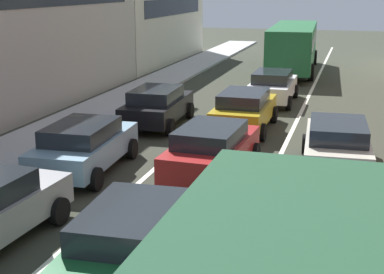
{
  "coord_description": "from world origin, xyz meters",
  "views": [
    {
      "loc": [
        3.83,
        -1.0,
        5.28
      ],
      "look_at": [
        0.0,
        12.0,
        1.6
      ],
      "focal_mm": 52.33,
      "sensor_mm": 36.0,
      "label": 1
    }
  ],
  "objects_px": {
    "sedan_left_lane_third": "(84,145)",
    "bus_mid_queue_primary": "(293,44)",
    "sedan_centre_lane_fifth": "(273,86)",
    "wagon_right_lane_far": "(337,144)",
    "hatchback_centre_lane_third": "(212,149)",
    "sedan_left_lane_fourth": "(157,105)",
    "sedan_centre_lane_second": "(135,240)",
    "coupe_centre_lane_fourth": "(244,109)",
    "sedan_right_lane_behind_truck": "(320,214)"
  },
  "relations": [
    {
      "from": "sedan_left_lane_third",
      "to": "bus_mid_queue_primary",
      "type": "relative_size",
      "value": 0.41
    },
    {
      "from": "sedan_centre_lane_fifth",
      "to": "wagon_right_lane_far",
      "type": "bearing_deg",
      "value": -160.99
    },
    {
      "from": "hatchback_centre_lane_third",
      "to": "sedan_left_lane_fourth",
      "type": "xyz_separation_m",
      "value": [
        -3.51,
        5.16,
        0.0
      ]
    },
    {
      "from": "sedan_centre_lane_second",
      "to": "coupe_centre_lane_fourth",
      "type": "bearing_deg",
      "value": -2.05
    },
    {
      "from": "sedan_centre_lane_second",
      "to": "sedan_left_lane_fourth",
      "type": "distance_m",
      "value": 11.84
    },
    {
      "from": "wagon_right_lane_far",
      "to": "bus_mid_queue_primary",
      "type": "xyz_separation_m",
      "value": [
        -3.47,
        19.06,
        0.96
      ]
    },
    {
      "from": "hatchback_centre_lane_third",
      "to": "coupe_centre_lane_fourth",
      "type": "distance_m",
      "value": 5.43
    },
    {
      "from": "sedan_right_lane_behind_truck",
      "to": "bus_mid_queue_primary",
      "type": "relative_size",
      "value": 0.41
    },
    {
      "from": "sedan_right_lane_behind_truck",
      "to": "wagon_right_lane_far",
      "type": "distance_m",
      "value": 5.46
    },
    {
      "from": "sedan_right_lane_behind_truck",
      "to": "wagon_right_lane_far",
      "type": "bearing_deg",
      "value": -3.66
    },
    {
      "from": "sedan_centre_lane_second",
      "to": "hatchback_centre_lane_third",
      "type": "height_order",
      "value": "same"
    },
    {
      "from": "sedan_centre_lane_second",
      "to": "sedan_centre_lane_fifth",
      "type": "bearing_deg",
      "value": -3.41
    },
    {
      "from": "sedan_centre_lane_second",
      "to": "sedan_right_lane_behind_truck",
      "type": "height_order",
      "value": "same"
    },
    {
      "from": "coupe_centre_lane_fourth",
      "to": "sedan_centre_lane_fifth",
      "type": "relative_size",
      "value": 1.0
    },
    {
      "from": "sedan_centre_lane_fifth",
      "to": "wagon_right_lane_far",
      "type": "distance_m",
      "value": 9.78
    },
    {
      "from": "hatchback_centre_lane_third",
      "to": "sedan_left_lane_fourth",
      "type": "bearing_deg",
      "value": 36.74
    },
    {
      "from": "hatchback_centre_lane_third",
      "to": "sedan_right_lane_behind_truck",
      "type": "bearing_deg",
      "value": -137.78
    },
    {
      "from": "coupe_centre_lane_fourth",
      "to": "sedan_left_lane_fourth",
      "type": "bearing_deg",
      "value": 94.41
    },
    {
      "from": "sedan_right_lane_behind_truck",
      "to": "bus_mid_queue_primary",
      "type": "height_order",
      "value": "bus_mid_queue_primary"
    },
    {
      "from": "hatchback_centre_lane_third",
      "to": "sedan_left_lane_fourth",
      "type": "distance_m",
      "value": 6.24
    },
    {
      "from": "sedan_left_lane_third",
      "to": "sedan_left_lane_fourth",
      "type": "distance_m",
      "value": 5.88
    },
    {
      "from": "hatchback_centre_lane_third",
      "to": "sedan_right_lane_behind_truck",
      "type": "height_order",
      "value": "same"
    },
    {
      "from": "sedan_centre_lane_second",
      "to": "sedan_left_lane_third",
      "type": "relative_size",
      "value": 1.0
    },
    {
      "from": "sedan_centre_lane_fifth",
      "to": "bus_mid_queue_primary",
      "type": "relative_size",
      "value": 0.41
    },
    {
      "from": "sedan_left_lane_fourth",
      "to": "hatchback_centre_lane_third",
      "type": "bearing_deg",
      "value": -148.24
    },
    {
      "from": "sedan_left_lane_third",
      "to": "coupe_centre_lane_fourth",
      "type": "relative_size",
      "value": 1.02
    },
    {
      "from": "sedan_left_lane_fourth",
      "to": "bus_mid_queue_primary",
      "type": "bearing_deg",
      "value": -15.03
    },
    {
      "from": "sedan_centre_lane_fifth",
      "to": "sedan_right_lane_behind_truck",
      "type": "xyz_separation_m",
      "value": [
        3.14,
        -14.69,
        0.0
      ]
    },
    {
      "from": "bus_mid_queue_primary",
      "to": "sedan_centre_lane_fifth",
      "type": "bearing_deg",
      "value": 178.29
    },
    {
      "from": "sedan_right_lane_behind_truck",
      "to": "sedan_centre_lane_second",
      "type": "bearing_deg",
      "value": 122.08
    },
    {
      "from": "sedan_centre_lane_second",
      "to": "wagon_right_lane_far",
      "type": "relative_size",
      "value": 1.0
    },
    {
      "from": "hatchback_centre_lane_third",
      "to": "sedan_left_lane_fourth",
      "type": "relative_size",
      "value": 1.0
    },
    {
      "from": "hatchback_centre_lane_third",
      "to": "coupe_centre_lane_fourth",
      "type": "relative_size",
      "value": 1.02
    },
    {
      "from": "coupe_centre_lane_fourth",
      "to": "sedan_right_lane_behind_truck",
      "type": "bearing_deg",
      "value": -160.12
    },
    {
      "from": "coupe_centre_lane_fourth",
      "to": "sedan_left_lane_fourth",
      "type": "relative_size",
      "value": 0.98
    },
    {
      "from": "hatchback_centre_lane_third",
      "to": "sedan_right_lane_behind_truck",
      "type": "distance_m",
      "value": 5.12
    },
    {
      "from": "coupe_centre_lane_fourth",
      "to": "sedan_left_lane_fourth",
      "type": "distance_m",
      "value": 3.38
    },
    {
      "from": "wagon_right_lane_far",
      "to": "bus_mid_queue_primary",
      "type": "distance_m",
      "value": 19.39
    },
    {
      "from": "sedan_left_lane_third",
      "to": "bus_mid_queue_primary",
      "type": "distance_m",
      "value": 21.6
    },
    {
      "from": "hatchback_centre_lane_third",
      "to": "bus_mid_queue_primary",
      "type": "xyz_separation_m",
      "value": [
        -0.08,
        20.57,
        0.96
      ]
    },
    {
      "from": "bus_mid_queue_primary",
      "to": "sedan_centre_lane_second",
      "type": "bearing_deg",
      "value": 177.52
    },
    {
      "from": "sedan_centre_lane_second",
      "to": "sedan_centre_lane_fifth",
      "type": "xyz_separation_m",
      "value": [
        0.0,
        16.85,
        0.0
      ]
    },
    {
      "from": "sedan_left_lane_third",
      "to": "sedan_right_lane_behind_truck",
      "type": "relative_size",
      "value": 1.01
    },
    {
      "from": "sedan_centre_lane_fifth",
      "to": "sedan_left_lane_third",
      "type": "bearing_deg",
      "value": 161.29
    },
    {
      "from": "sedan_centre_lane_second",
      "to": "sedan_left_lane_third",
      "type": "xyz_separation_m",
      "value": [
        -3.77,
        5.39,
        0.0
      ]
    },
    {
      "from": "sedan_left_lane_fourth",
      "to": "wagon_right_lane_far",
      "type": "height_order",
      "value": "same"
    },
    {
      "from": "sedan_right_lane_behind_truck",
      "to": "wagon_right_lane_far",
      "type": "xyz_separation_m",
      "value": [
        0.12,
        5.46,
        0.0
      ]
    },
    {
      "from": "sedan_right_lane_behind_truck",
      "to": "hatchback_centre_lane_third",
      "type": "bearing_deg",
      "value": 37.29
    },
    {
      "from": "sedan_centre_lane_second",
      "to": "sedan_centre_lane_fifth",
      "type": "height_order",
      "value": "same"
    },
    {
      "from": "sedan_left_lane_fourth",
      "to": "sedan_centre_lane_fifth",
      "type": "relative_size",
      "value": 1.01
    }
  ]
}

